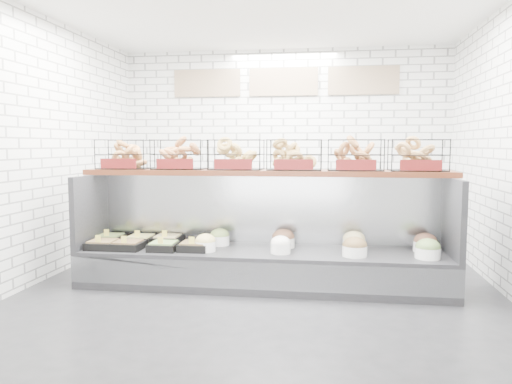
# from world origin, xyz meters

# --- Properties ---
(ground) EXTENTS (5.50, 5.50, 0.00)m
(ground) POSITION_xyz_m (0.00, 0.00, 0.00)
(ground) COLOR black
(ground) RESTS_ON ground
(room_shell) EXTENTS (5.02, 5.51, 3.01)m
(room_shell) POSITION_xyz_m (0.00, 0.60, 2.06)
(room_shell) COLOR silver
(room_shell) RESTS_ON ground
(display_case) EXTENTS (4.00, 0.90, 1.20)m
(display_case) POSITION_xyz_m (-0.00, 0.34, 0.33)
(display_case) COLOR black
(display_case) RESTS_ON ground
(bagel_shelf) EXTENTS (4.10, 0.50, 0.40)m
(bagel_shelf) POSITION_xyz_m (0.00, 0.52, 1.40)
(bagel_shelf) COLOR #3F190D
(bagel_shelf) RESTS_ON display_case
(prep_counter) EXTENTS (4.00, 0.60, 1.20)m
(prep_counter) POSITION_xyz_m (-0.00, 2.43, 0.47)
(prep_counter) COLOR #93969B
(prep_counter) RESTS_ON ground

